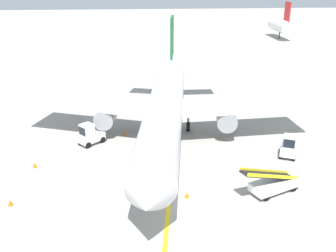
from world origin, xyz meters
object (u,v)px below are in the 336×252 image
Objects in this scene: ground_crew_marshaller at (172,152)px; safety_cone_wingtip_right at (173,191)px; baggage_tug_by_cargo_door at (289,147)px; safety_cone_wingtip_left at (187,195)px; safety_cone_tail_area at (10,203)px; safety_cone_nose_left at (125,133)px; belt_loader_forward_hold at (273,183)px; baggage_tug_near_wing at (90,135)px; safety_cone_nose_right at (35,165)px; airliner at (166,103)px.

safety_cone_wingtip_right is (-0.41, -5.13, -0.69)m from ground_crew_marshaller.
baggage_tug_by_cargo_door is 1.60× the size of ground_crew_marshaller.
safety_cone_wingtip_left is 1.00× the size of safety_cone_wingtip_right.
safety_cone_nose_left is at bearing 57.22° from safety_cone_tail_area.
belt_loader_forward_hold is at bearing -3.07° from safety_cone_wingtip_right.
ground_crew_marshaller is at bearing -55.89° from safety_cone_nose_left.
safety_cone_wingtip_right is at bearing 147.82° from safety_cone_wingtip_left.
safety_cone_wingtip_left and safety_cone_tail_area have the same top height.
baggage_tug_near_wing is 6.04m from safety_cone_nose_right.
safety_cone_tail_area is (-12.45, 0.01, 0.00)m from safety_cone_wingtip_left.
safety_cone_nose_right is 1.00× the size of safety_cone_wingtip_left.
safety_cone_wingtip_right is (-0.96, 0.60, 0.00)m from safety_cone_wingtip_left.
safety_cone_nose_left is 14.20m from safety_cone_tail_area.
safety_cone_wingtip_right is at bearing 2.93° from safety_cone_tail_area.
safety_cone_wingtip_left is at bearing -24.88° from safety_cone_nose_right.
safety_cone_tail_area is (-11.78, -11.26, -3.20)m from airliner.
belt_loader_forward_hold is at bearing 0.59° from safety_cone_tail_area.
ground_crew_marshaller is at bearing 25.65° from safety_cone_tail_area.
safety_cone_wingtip_left is (0.67, -11.28, -3.20)m from airliner.
safety_cone_wingtip_left is at bearing -148.86° from baggage_tug_by_cargo_door.
safety_cone_tail_area is at bearing -93.86° from safety_cone_nose_right.
safety_cone_nose_right is (-18.49, 5.39, -0.56)m from belt_loader_forward_hold.
safety_cone_wingtip_left is at bearing -84.51° from ground_crew_marshaller.
airliner is at bearing 91.23° from ground_crew_marshaller.
safety_cone_nose_right is (-11.41, -5.68, -3.20)m from airliner.
belt_loader_forward_hold is 8.89m from ground_crew_marshaller.
safety_cone_tail_area is (-7.69, -11.94, 0.00)m from safety_cone_nose_left.
ground_crew_marshaller is 11.55m from safety_cone_nose_right.
baggage_tug_by_cargo_door is 10.32m from ground_crew_marshaller.
baggage_tug_by_cargo_door is at bearing 0.97° from ground_crew_marshaller.
baggage_tug_by_cargo_door is at bearing 26.29° from safety_cone_wingtip_right.
ground_crew_marshaller is 5.80m from safety_cone_wingtip_left.
safety_cone_tail_area is at bearing -136.29° from airliner.
ground_crew_marshaller reaches higher than safety_cone_wingtip_left.
ground_crew_marshaller is 3.86× the size of safety_cone_wingtip_left.
safety_cone_wingtip_left is 1.13m from safety_cone_wingtip_right.
airliner reaches higher than ground_crew_marshaller.
belt_loader_forward_hold is 11.54× the size of safety_cone_wingtip_left.
safety_cone_nose_left is 1.00× the size of safety_cone_wingtip_left.
baggage_tug_near_wing reaches higher than safety_cone_wingtip_right.
belt_loader_forward_hold reaches higher than baggage_tug_by_cargo_door.
ground_crew_marshaller is at bearing -88.77° from airliner.
airliner is 13.33× the size of baggage_tug_near_wing.
safety_cone_nose_right is 5.60m from safety_cone_tail_area.
belt_loader_forward_hold is at bearing -120.49° from baggage_tug_by_cargo_door.
ground_crew_marshaller is 3.86× the size of safety_cone_nose_right.
safety_cone_nose_right is 13.31m from safety_cone_wingtip_left.
safety_cone_wingtip_left is (12.08, -5.60, 0.00)m from safety_cone_nose_right.
airliner is at bearing 26.46° from safety_cone_nose_right.
safety_cone_nose_left is 9.68m from safety_cone_nose_right.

